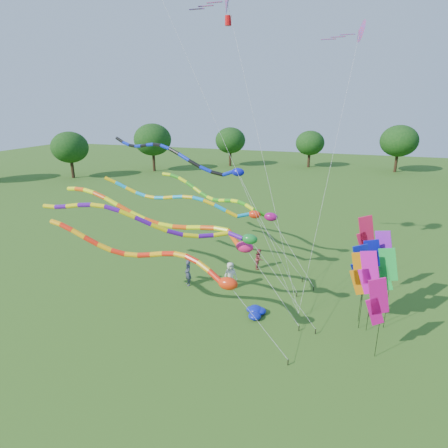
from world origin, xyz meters
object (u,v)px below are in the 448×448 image
(tube_kite_orange, at_px, (171,221))
(blue_nylon_heap, at_px, (253,310))
(tube_kite_red, at_px, (162,260))
(person_b, at_px, (188,273))
(person_a, at_px, (230,275))
(person_c, at_px, (259,259))

(tube_kite_orange, height_order, blue_nylon_heap, tube_kite_orange)
(tube_kite_red, relative_size, person_b, 7.31)
(tube_kite_red, bearing_deg, person_b, 105.67)
(tube_kite_red, distance_m, blue_nylon_heap, 6.59)
(tube_kite_orange, relative_size, person_b, 8.83)
(person_a, height_order, person_c, person_a)
(tube_kite_orange, bearing_deg, person_a, 46.48)
(blue_nylon_heap, relative_size, person_c, 0.83)
(person_b, relative_size, person_c, 1.17)
(person_b, height_order, person_c, person_b)
(tube_kite_orange, xyz_separation_m, person_a, (3.00, 2.33, -4.15))
(blue_nylon_heap, height_order, person_b, person_b)
(person_a, distance_m, person_b, 2.88)
(person_a, relative_size, person_c, 1.20)
(blue_nylon_heap, xyz_separation_m, person_a, (-2.22, 2.57, 0.72))
(tube_kite_red, xyz_separation_m, tube_kite_orange, (-1.22, 3.58, 0.82))
(tube_kite_orange, bearing_deg, blue_nylon_heap, 6.05)
(person_c, bearing_deg, tube_kite_orange, 142.38)
(tube_kite_orange, height_order, person_a, tube_kite_orange)
(tube_kite_orange, relative_size, person_c, 10.36)
(person_a, bearing_deg, blue_nylon_heap, -88.03)
(tube_kite_orange, xyz_separation_m, blue_nylon_heap, (5.22, -0.24, -4.86))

